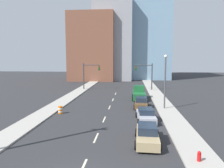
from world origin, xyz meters
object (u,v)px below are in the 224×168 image
sedan_brown (141,103)px  pickup_truck_green (139,94)px  traffic_barrel (60,110)px  fire_hydrant (199,157)px  sedan_silver (146,115)px  sedan_tan (147,135)px  traffic_signal_left (88,73)px  traffic_signal_right (147,73)px  street_lamp (165,78)px

sedan_brown → pickup_truck_green: (-0.10, 6.68, 0.21)m
traffic_barrel → fire_hydrant: 18.06m
traffic_barrel → sedan_silver: size_ratio=0.20×
sedan_tan → pickup_truck_green: bearing=92.2°
traffic_signal_left → traffic_barrel: bearing=-88.5°
fire_hydrant → traffic_signal_right: bearing=92.0°
street_lamp → sedan_brown: size_ratio=1.71×
fire_hydrant → sedan_silver: sedan_silver is taller
sedan_silver → street_lamp: bearing=60.3°
sedan_silver → pickup_truck_green: pickup_truck_green is taller
fire_hydrant → sedan_tan: (-3.20, 3.26, 0.29)m
traffic_signal_right → pickup_truck_green: traffic_signal_right is taller
fire_hydrant → pickup_truck_green: 23.15m
traffic_signal_left → street_lamp: size_ratio=0.79×
street_lamp → traffic_signal_right: bearing=93.9°
sedan_tan → street_lamp: bearing=77.5°
street_lamp → pickup_truck_green: size_ratio=1.40×
traffic_barrel → sedan_brown: size_ratio=0.22×
traffic_signal_right → sedan_tan: size_ratio=1.23×
sedan_brown → fire_hydrant: bearing=-76.0°
traffic_barrel → pickup_truck_green: bearing=46.7°
traffic_signal_right → street_lamp: bearing=-86.1°
traffic_signal_right → sedan_tan: (-2.03, -29.96, -3.07)m
fire_hydrant → sedan_brown: size_ratio=0.19×
traffic_barrel → sedan_tan: size_ratio=0.20×
sedan_tan → sedan_silver: sedan_tan is taller
traffic_signal_right → sedan_brown: (-1.93, -16.98, -3.09)m
traffic_signal_right → sedan_silver: (-1.71, -23.49, -3.14)m
street_lamp → fire_hydrant: (-0.02, -15.58, -3.96)m
traffic_signal_right → street_lamp: 17.70m
fire_hydrant → sedan_tan: sedan_tan is taller
street_lamp → fire_hydrant: bearing=-90.1°
traffic_signal_left → pickup_truck_green: bearing=-43.6°
street_lamp → sedan_silver: 7.51m
sedan_brown → pickup_truck_green: bearing=94.0°
traffic_signal_right → sedan_silver: size_ratio=1.26×
traffic_signal_left → fire_hydrant: (14.00, -33.22, -3.37)m
sedan_tan → sedan_silver: 6.48m
street_lamp → fire_hydrant: size_ratio=8.90×
street_lamp → sedan_tan: size_ratio=1.56×
traffic_barrel → fire_hydrant: (13.46, -12.04, -0.06)m
fire_hydrant → sedan_tan: size_ratio=0.18×
traffic_signal_right → traffic_barrel: size_ratio=6.18×
traffic_signal_right → street_lamp: size_ratio=0.79×
fire_hydrant → sedan_silver: bearing=106.5°
fire_hydrant → street_lamp: bearing=89.9°
sedan_tan → pickup_truck_green: size_ratio=0.90×
traffic_signal_left → street_lamp: (14.02, -17.65, 0.59)m
traffic_signal_right → fire_hydrant: bearing=-88.0°
fire_hydrant → sedan_tan: 4.57m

